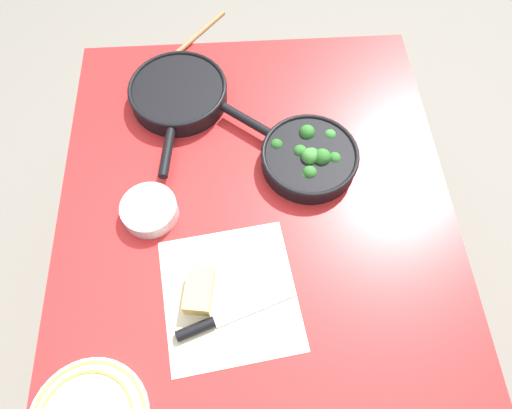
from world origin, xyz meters
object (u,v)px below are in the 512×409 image
at_px(skillet_eggs, 178,94).
at_px(cheese_block, 199,291).
at_px(skillet_broccoli, 308,156).
at_px(wooden_spoon, 173,56).
at_px(grater_knife, 219,320).
at_px(prep_bowl_steel, 150,209).

xyz_separation_m(skillet_eggs, cheese_block, (-0.56, -0.06, -0.00)).
bearing_deg(skillet_eggs, skillet_broccoli, 61.96).
distance_m(wooden_spoon, grater_knife, 0.79).
height_order(skillet_eggs, grater_knife, skillet_eggs).
relative_size(wooden_spoon, cheese_block, 2.94).
bearing_deg(wooden_spoon, skillet_eggs, 48.05).
distance_m(skillet_eggs, cheese_block, 0.56).
distance_m(skillet_eggs, wooden_spoon, 0.17).
relative_size(wooden_spoon, grater_knife, 1.16).
distance_m(skillet_broccoli, cheese_block, 0.43).
xyz_separation_m(grater_knife, cheese_block, (0.06, 0.04, 0.01)).
xyz_separation_m(skillet_eggs, grater_knife, (-0.62, -0.10, -0.02)).
bearing_deg(skillet_eggs, grater_knife, 15.37).
relative_size(skillet_broccoli, prep_bowl_steel, 2.54).
distance_m(skillet_broccoli, skillet_eggs, 0.40).
bearing_deg(grater_knife, wooden_spoon, 79.41).
bearing_deg(skillet_broccoli, cheese_block, 89.41).
relative_size(skillet_broccoli, wooden_spoon, 1.11).
height_order(cheese_block, prep_bowl_steel, cheese_block).
bearing_deg(grater_knife, cheese_block, 104.29).
relative_size(skillet_eggs, wooden_spoon, 1.33).
bearing_deg(skillet_broccoli, wooden_spoon, -8.66).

